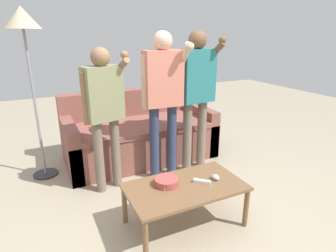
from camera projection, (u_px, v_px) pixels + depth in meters
ground_plane at (186, 218)px, 2.56m from camera, size 12.00×12.00×0.00m
couch at (139, 135)px, 3.76m from camera, size 1.92×0.95×0.87m
coffee_table at (185, 190)px, 2.37m from camera, size 1.00×0.57×0.39m
snack_bowl at (167, 182)px, 2.36m from camera, size 0.21×0.21×0.06m
game_remote_nunchuk at (215, 177)px, 2.45m from camera, size 0.06×0.09×0.05m
floor_lamp at (24, 31)px, 2.82m from camera, size 0.36×0.36×1.87m
player_left at (104, 104)px, 2.77m from camera, size 0.47×0.29×1.49m
player_center at (163, 90)px, 3.00m from camera, size 0.48×0.40×1.64m
player_right at (196, 86)px, 3.18m from camera, size 0.50×0.33×1.64m
game_remote_wand_near at (167, 185)px, 2.34m from camera, size 0.14×0.12×0.03m
game_remote_wand_far at (202, 182)px, 2.39m from camera, size 0.13×0.13×0.03m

